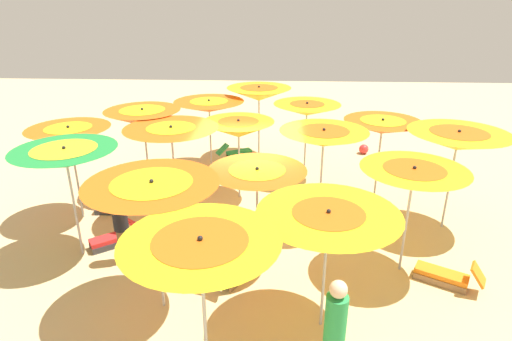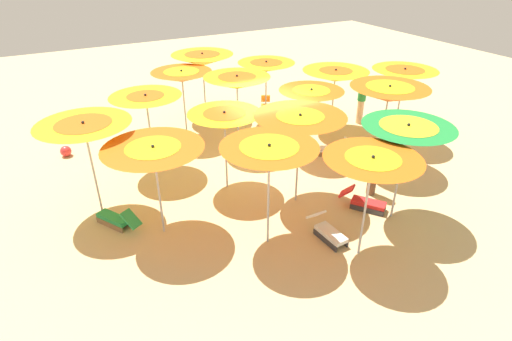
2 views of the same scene
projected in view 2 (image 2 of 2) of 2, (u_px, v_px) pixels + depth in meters
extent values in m
cube|color=#D1B57F|center=(268.00, 169.00, 12.49)|extent=(38.00, 38.00, 0.04)
cylinder|color=#B2B2B7|center=(94.00, 174.00, 9.98)|extent=(0.05, 0.05, 2.20)
cone|color=yellow|center=(85.00, 133.00, 9.44)|extent=(2.15, 2.15, 0.45)
cone|color=orange|center=(84.00, 129.00, 9.39)|extent=(1.27, 1.27, 0.26)
sphere|color=black|center=(83.00, 122.00, 9.32)|extent=(0.07, 0.07, 0.07)
cylinder|color=#B2B2B7|center=(159.00, 195.00, 9.33)|extent=(0.05, 0.05, 2.04)
cone|color=orange|center=(154.00, 155.00, 8.83)|extent=(2.20, 2.20, 0.35)
cone|color=yellow|center=(153.00, 151.00, 8.79)|extent=(1.18, 1.18, 0.19)
sphere|color=black|center=(153.00, 146.00, 8.73)|extent=(0.07, 0.07, 0.07)
cylinder|color=#B2B2B7|center=(268.00, 201.00, 8.97)|extent=(0.05, 0.05, 2.19)
cone|color=orange|center=(269.00, 156.00, 8.43)|extent=(2.04, 2.04, 0.44)
cone|color=yellow|center=(269.00, 152.00, 8.38)|extent=(1.21, 1.21, 0.26)
sphere|color=black|center=(269.00, 145.00, 8.30)|extent=(0.07, 0.07, 0.07)
cylinder|color=#B2B2B7|center=(364.00, 213.00, 8.61)|extent=(0.05, 0.05, 2.17)
cone|color=orange|center=(372.00, 167.00, 8.08)|extent=(1.95, 1.95, 0.40)
cone|color=yellow|center=(372.00, 163.00, 8.03)|extent=(1.08, 1.08, 0.22)
sphere|color=black|center=(373.00, 157.00, 7.97)|extent=(0.07, 0.07, 0.07)
cylinder|color=#B2B2B7|center=(151.00, 137.00, 11.88)|extent=(0.05, 0.05, 2.15)
cone|color=yellow|center=(146.00, 102.00, 11.36)|extent=(1.98, 1.98, 0.35)
cone|color=orange|center=(146.00, 99.00, 11.31)|extent=(1.02, 1.02, 0.18)
sphere|color=black|center=(145.00, 95.00, 11.25)|extent=(0.07, 0.07, 0.07)
cylinder|color=#B2B2B7|center=(226.00, 155.00, 11.09)|extent=(0.05, 0.05, 1.97)
cone|color=yellow|center=(225.00, 121.00, 10.61)|extent=(1.90, 1.90, 0.44)
cone|color=orange|center=(224.00, 118.00, 10.56)|extent=(1.09, 1.09, 0.25)
sphere|color=black|center=(224.00, 112.00, 10.49)|extent=(0.07, 0.07, 0.07)
cylinder|color=#B2B2B7|center=(298.00, 163.00, 10.44)|extent=(0.05, 0.05, 2.23)
cone|color=orange|center=(300.00, 122.00, 9.90)|extent=(2.24, 2.24, 0.32)
cone|color=yellow|center=(300.00, 119.00, 9.86)|extent=(1.15, 1.15, 0.17)
sphere|color=black|center=(300.00, 115.00, 9.80)|extent=(0.07, 0.07, 0.07)
cylinder|color=#B2B2B7|center=(399.00, 177.00, 9.82)|extent=(0.05, 0.05, 2.24)
cone|color=#1E8C38|center=(407.00, 134.00, 9.27)|extent=(2.07, 2.07, 0.39)
cone|color=yellow|center=(408.00, 131.00, 9.23)|extent=(1.28, 1.28, 0.24)
sphere|color=black|center=(409.00, 125.00, 9.16)|extent=(0.07, 0.07, 0.07)
cylinder|color=#B2B2B7|center=(185.00, 108.00, 13.97)|extent=(0.05, 0.05, 2.14)
cone|color=orange|center=(182.00, 77.00, 13.44)|extent=(1.98, 1.98, 0.35)
cone|color=yellow|center=(182.00, 74.00, 13.40)|extent=(1.14, 1.14, 0.20)
sphere|color=black|center=(181.00, 71.00, 13.34)|extent=(0.07, 0.07, 0.07)
cylinder|color=#B2B2B7|center=(238.00, 116.00, 13.21)|extent=(0.05, 0.05, 2.20)
cone|color=yellow|center=(237.00, 83.00, 12.67)|extent=(2.06, 2.06, 0.38)
cone|color=orange|center=(237.00, 80.00, 12.63)|extent=(1.18, 1.18, 0.22)
sphere|color=black|center=(237.00, 76.00, 12.57)|extent=(0.07, 0.07, 0.07)
cylinder|color=#B2B2B7|center=(309.00, 126.00, 12.90)|extent=(0.05, 0.05, 1.92)
cone|color=orange|center=(311.00, 97.00, 12.43)|extent=(1.96, 1.96, 0.39)
cone|color=yellow|center=(311.00, 94.00, 12.38)|extent=(1.11, 1.11, 0.22)
sphere|color=black|center=(312.00, 89.00, 12.32)|extent=(0.07, 0.07, 0.07)
cylinder|color=#B2B2B7|center=(383.00, 131.00, 12.17)|extent=(0.05, 0.05, 2.24)
cone|color=orange|center=(389.00, 94.00, 11.62)|extent=(2.22, 2.22, 0.44)
cone|color=yellow|center=(389.00, 91.00, 11.57)|extent=(1.33, 1.33, 0.26)
sphere|color=black|center=(390.00, 86.00, 11.50)|extent=(0.07, 0.07, 0.07)
cylinder|color=#B2B2B7|center=(204.00, 89.00, 15.55)|extent=(0.05, 0.05, 2.21)
cone|color=yellow|center=(202.00, 60.00, 15.01)|extent=(2.25, 2.25, 0.42)
cone|color=orange|center=(202.00, 57.00, 14.96)|extent=(1.29, 1.29, 0.24)
sphere|color=black|center=(202.00, 53.00, 14.89)|extent=(0.07, 0.07, 0.07)
cylinder|color=#B2B2B7|center=(266.00, 95.00, 15.19)|extent=(0.05, 0.05, 2.08)
cone|color=yellow|center=(266.00, 67.00, 14.68)|extent=(2.03, 2.03, 0.34)
cone|color=orange|center=(266.00, 65.00, 14.64)|extent=(1.16, 1.16, 0.19)
sphere|color=black|center=(266.00, 61.00, 14.58)|extent=(0.07, 0.07, 0.07)
cylinder|color=#B2B2B7|center=(333.00, 104.00, 14.55)|extent=(0.05, 0.05, 1.98)
cone|color=yellow|center=(335.00, 76.00, 14.06)|extent=(2.25, 2.25, 0.38)
cone|color=orange|center=(336.00, 73.00, 14.01)|extent=(1.14, 1.14, 0.19)
sphere|color=black|center=(336.00, 70.00, 13.95)|extent=(0.07, 0.07, 0.07)
cylinder|color=#B2B2B7|center=(398.00, 109.00, 13.69)|extent=(0.05, 0.05, 2.29)
cone|color=yellow|center=(404.00, 75.00, 13.13)|extent=(2.05, 2.05, 0.34)
cone|color=orange|center=(405.00, 72.00, 13.09)|extent=(1.22, 1.22, 0.20)
sphere|color=black|center=(405.00, 69.00, 13.03)|extent=(0.07, 0.07, 0.07)
cube|color=#333338|center=(369.00, 204.00, 10.72)|extent=(0.71, 0.53, 0.14)
cube|color=#333338|center=(366.00, 210.00, 10.45)|extent=(0.71, 0.53, 0.14)
cube|color=red|center=(369.00, 203.00, 10.53)|extent=(0.88, 0.77, 0.10)
cube|color=red|center=(347.00, 191.00, 10.65)|extent=(0.48, 0.48, 0.34)
cube|color=olive|center=(332.00, 154.00, 13.16)|extent=(0.42, 0.77, 0.14)
cube|color=olive|center=(330.00, 150.00, 13.41)|extent=(0.42, 0.77, 0.14)
cube|color=white|center=(331.00, 149.00, 13.23)|extent=(0.65, 0.89, 0.10)
cube|color=white|center=(350.00, 143.00, 13.14)|extent=(0.41, 0.43, 0.34)
cube|color=olive|center=(270.00, 112.00, 16.36)|extent=(0.88, 0.51, 0.14)
cube|color=olive|center=(261.00, 112.00, 16.37)|extent=(0.88, 0.51, 0.14)
cube|color=orange|center=(266.00, 109.00, 16.30)|extent=(1.03, 0.79, 0.10)
cube|color=orange|center=(266.00, 98.00, 16.74)|extent=(0.43, 0.45, 0.37)
cube|color=#333338|center=(336.00, 235.00, 9.57)|extent=(0.80, 0.08, 0.14)
cube|color=#333338|center=(325.00, 240.00, 9.42)|extent=(0.80, 0.08, 0.14)
cube|color=white|center=(331.00, 234.00, 9.44)|extent=(0.82, 0.37, 0.10)
cube|color=white|center=(316.00, 214.00, 9.77)|extent=(0.38, 0.35, 0.31)
cube|color=olive|center=(109.00, 225.00, 9.92)|extent=(0.77, 0.48, 0.14)
cube|color=olive|center=(119.00, 219.00, 10.13)|extent=(0.77, 0.48, 0.14)
cube|color=green|center=(113.00, 218.00, 9.96)|extent=(0.90, 0.70, 0.10)
cube|color=green|center=(131.00, 219.00, 9.58)|extent=(0.50, 0.46, 0.34)
cylinder|color=brown|center=(372.00, 181.00, 11.09)|extent=(0.24, 0.24, 0.79)
cylinder|color=black|center=(376.00, 157.00, 10.72)|extent=(0.30, 0.30, 0.69)
sphere|color=brown|center=(378.00, 141.00, 10.50)|extent=(0.21, 0.21, 0.21)
cylinder|color=beige|center=(360.00, 112.00, 15.37)|extent=(0.24, 0.24, 0.88)
cylinder|color=green|center=(363.00, 90.00, 14.97)|extent=(0.30, 0.30, 0.77)
sphere|color=beige|center=(365.00, 76.00, 14.72)|extent=(0.24, 0.24, 0.24)
sphere|color=red|center=(66.00, 151.00, 13.13)|extent=(0.34, 0.34, 0.34)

